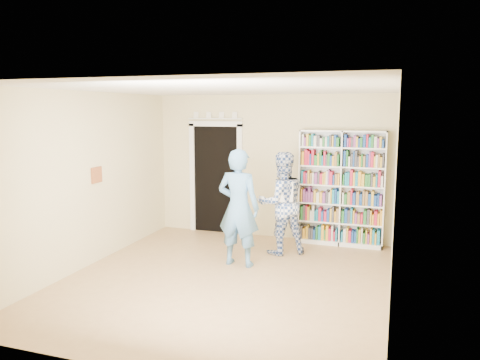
# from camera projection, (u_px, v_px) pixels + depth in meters

# --- Properties ---
(floor) EXTENTS (5.00, 5.00, 0.00)m
(floor) POSITION_uv_depth(u_px,v_px,m) (225.00, 280.00, 6.71)
(floor) COLOR #9F774D
(floor) RESTS_ON ground
(ceiling) EXTENTS (5.00, 5.00, 0.00)m
(ceiling) POSITION_uv_depth(u_px,v_px,m) (224.00, 89.00, 6.30)
(ceiling) COLOR white
(ceiling) RESTS_ON wall_back
(wall_back) EXTENTS (4.50, 0.00, 4.50)m
(wall_back) POSITION_uv_depth(u_px,v_px,m) (270.00, 167.00, 8.85)
(wall_back) COLOR beige
(wall_back) RESTS_ON floor
(wall_left) EXTENTS (0.00, 5.00, 5.00)m
(wall_left) POSITION_uv_depth(u_px,v_px,m) (88.00, 180.00, 7.21)
(wall_left) COLOR beige
(wall_left) RESTS_ON floor
(wall_right) EXTENTS (0.00, 5.00, 5.00)m
(wall_right) POSITION_uv_depth(u_px,v_px,m) (394.00, 197.00, 5.80)
(wall_right) COLOR beige
(wall_right) RESTS_ON floor
(bookshelf) EXTENTS (1.50, 0.28, 2.06)m
(bookshelf) POSITION_uv_depth(u_px,v_px,m) (341.00, 188.00, 8.33)
(bookshelf) COLOR white
(bookshelf) RESTS_ON floor
(doorway) EXTENTS (1.10, 0.08, 2.43)m
(doorway) POSITION_uv_depth(u_px,v_px,m) (216.00, 173.00, 9.20)
(doorway) COLOR black
(doorway) RESTS_ON floor
(wall_art) EXTENTS (0.03, 0.25, 0.25)m
(wall_art) POSITION_uv_depth(u_px,v_px,m) (97.00, 175.00, 7.38)
(wall_art) COLOR brown
(wall_art) RESTS_ON wall_left
(man_blue) EXTENTS (0.69, 0.48, 1.84)m
(man_blue) POSITION_uv_depth(u_px,v_px,m) (239.00, 208.00, 7.24)
(man_blue) COLOR #5286B7
(man_blue) RESTS_ON floor
(man_plaid) EXTENTS (1.06, 1.01, 1.73)m
(man_plaid) POSITION_uv_depth(u_px,v_px,m) (281.00, 203.00, 7.85)
(man_plaid) COLOR navy
(man_plaid) RESTS_ON floor
(paper_sheet) EXTENTS (0.21, 0.10, 0.32)m
(paper_sheet) POSITION_uv_depth(u_px,v_px,m) (286.00, 192.00, 7.59)
(paper_sheet) COLOR white
(paper_sheet) RESTS_ON man_plaid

